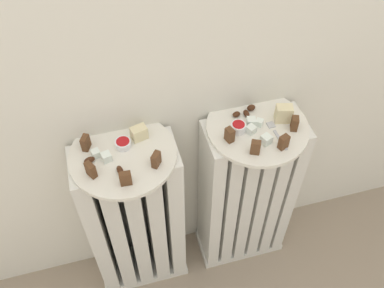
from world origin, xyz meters
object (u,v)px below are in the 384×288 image
at_px(plate_left, 123,155).
at_px(jam_bowl_left, 123,143).
at_px(plate_right, 257,127).
at_px(radiator_left, 136,221).
at_px(jam_bowl_right, 238,127).
at_px(radiator_right, 246,196).
at_px(fork, 276,133).

height_order(plate_left, jam_bowl_left, jam_bowl_left).
distance_m(plate_left, plate_right, 0.38).
xyz_separation_m(radiator_left, plate_right, (0.38, 0.00, 0.34)).
bearing_deg(plate_left, radiator_left, -63.43).
relative_size(radiator_left, plate_left, 2.31).
bearing_deg(jam_bowl_right, plate_left, 179.51).
relative_size(plate_left, plate_right, 1.00).
distance_m(radiator_right, jam_bowl_right, 0.37).
bearing_deg(radiator_right, plate_left, 180.00).
relative_size(radiator_right, plate_left, 2.31).
height_order(radiator_right, plate_left, plate_left).
distance_m(radiator_left, plate_right, 0.51).
bearing_deg(jam_bowl_right, radiator_right, 2.66).
bearing_deg(radiator_right, jam_bowl_left, 176.21).
bearing_deg(radiator_right, radiator_left, 180.00).
bearing_deg(jam_bowl_left, plate_right, -3.79).
distance_m(radiator_left, radiator_right, 0.38).
xyz_separation_m(jam_bowl_left, fork, (0.41, -0.07, -0.01)).
distance_m(radiator_left, jam_bowl_right, 0.48).
height_order(plate_left, plate_right, same).
distance_m(jam_bowl_left, fork, 0.42).
xyz_separation_m(radiator_right, jam_bowl_left, (-0.37, 0.02, 0.36)).
xyz_separation_m(radiator_left, jam_bowl_left, (0.01, 0.02, 0.36)).
distance_m(radiator_right, jam_bowl_left, 0.52).
xyz_separation_m(plate_left, fork, (0.42, -0.04, 0.01)).
height_order(jam_bowl_left, fork, jam_bowl_left).
bearing_deg(plate_right, radiator_right, -90.00).
relative_size(radiator_right, jam_bowl_left, 15.39).
xyz_separation_m(radiator_left, plate_left, (-0.00, 0.00, 0.34)).
relative_size(plate_right, jam_bowl_left, 6.65).
height_order(radiator_left, plate_left, plate_left).
bearing_deg(jam_bowl_right, fork, -21.75).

